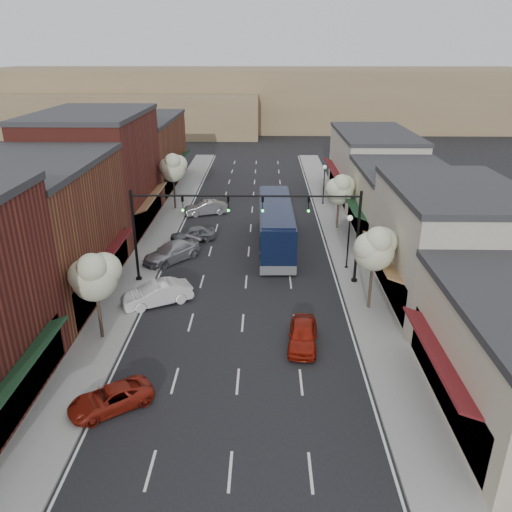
{
  "coord_description": "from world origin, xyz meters",
  "views": [
    {
      "loc": [
        1.34,
        -25.46,
        16.07
      ],
      "look_at": [
        0.74,
        7.75,
        2.2
      ],
      "focal_mm": 35.0,
      "sensor_mm": 36.0,
      "label": 1
    }
  ],
  "objects_px": {
    "tree_left_near": "(95,275)",
    "coach_bus": "(276,225)",
    "red_hatchback": "(303,335)",
    "tree_left_far": "(173,167)",
    "signal_mast_right": "(325,224)",
    "tree_right_near": "(375,247)",
    "parked_car_a": "(111,399)",
    "parked_car_b": "(157,294)",
    "parked_car_d": "(193,234)",
    "signal_mast_left": "(167,223)",
    "lamp_post_near": "(349,233)",
    "parked_car_e": "(206,208)",
    "tree_right_far": "(340,188)",
    "lamp_post_far": "(324,178)",
    "parked_car_c": "(172,252)"
  },
  "relations": [
    {
      "from": "signal_mast_left",
      "to": "lamp_post_near",
      "type": "height_order",
      "value": "signal_mast_left"
    },
    {
      "from": "parked_car_c",
      "to": "tree_left_near",
      "type": "bearing_deg",
      "value": -59.84
    },
    {
      "from": "parked_car_a",
      "to": "parked_car_d",
      "type": "xyz_separation_m",
      "value": [
        0.89,
        22.59,
        0.13
      ]
    },
    {
      "from": "signal_mast_left",
      "to": "parked_car_a",
      "type": "distance_m",
      "value": 14.76
    },
    {
      "from": "signal_mast_right",
      "to": "tree_right_near",
      "type": "xyz_separation_m",
      "value": [
        2.73,
        -4.05,
        -0.17
      ]
    },
    {
      "from": "tree_right_far",
      "to": "tree_left_near",
      "type": "distance_m",
      "value": 25.99
    },
    {
      "from": "signal_mast_right",
      "to": "parked_car_d",
      "type": "relative_size",
      "value": 2.04
    },
    {
      "from": "red_hatchback",
      "to": "tree_left_far",
      "type": "bearing_deg",
      "value": 120.04
    },
    {
      "from": "signal_mast_right",
      "to": "tree_right_near",
      "type": "distance_m",
      "value": 4.89
    },
    {
      "from": "tree_left_near",
      "to": "red_hatchback",
      "type": "distance_m",
      "value": 12.38
    },
    {
      "from": "tree_right_far",
      "to": "lamp_post_far",
      "type": "xyz_separation_m",
      "value": [
        -0.55,
        8.06,
        -0.99
      ]
    },
    {
      "from": "signal_mast_left",
      "to": "parked_car_a",
      "type": "xyz_separation_m",
      "value": [
        -0.37,
        -14.19,
        -4.07
      ]
    },
    {
      "from": "lamp_post_far",
      "to": "parked_car_b",
      "type": "bearing_deg",
      "value": -120.17
    },
    {
      "from": "signal_mast_left",
      "to": "tree_left_near",
      "type": "distance_m",
      "value": 8.48
    },
    {
      "from": "coach_bus",
      "to": "parked_car_d",
      "type": "relative_size",
      "value": 3.17
    },
    {
      "from": "coach_bus",
      "to": "parked_car_b",
      "type": "distance_m",
      "value": 13.5
    },
    {
      "from": "lamp_post_far",
      "to": "red_hatchback",
      "type": "xyz_separation_m",
      "value": [
        -4.19,
        -28.49,
        -2.31
      ]
    },
    {
      "from": "signal_mast_right",
      "to": "parked_car_b",
      "type": "bearing_deg",
      "value": -162.92
    },
    {
      "from": "tree_left_far",
      "to": "lamp_post_near",
      "type": "distance_m",
      "value": 22.33
    },
    {
      "from": "coach_bus",
      "to": "tree_left_near",
      "type": "bearing_deg",
      "value": -125.65
    },
    {
      "from": "signal_mast_right",
      "to": "parked_car_b",
      "type": "xyz_separation_m",
      "value": [
        -11.5,
        -3.53,
        -3.85
      ]
    },
    {
      "from": "tree_right_near",
      "to": "parked_car_e",
      "type": "xyz_separation_m",
      "value": [
        -13.13,
        20.28,
        -3.73
      ]
    },
    {
      "from": "parked_car_a",
      "to": "parked_car_b",
      "type": "bearing_deg",
      "value": 144.77
    },
    {
      "from": "signal_mast_left",
      "to": "lamp_post_near",
      "type": "bearing_deg",
      "value": 10.56
    },
    {
      "from": "tree_left_far",
      "to": "coach_bus",
      "type": "distance_m",
      "value": 15.33
    },
    {
      "from": "red_hatchback",
      "to": "tree_right_far",
      "type": "bearing_deg",
      "value": 82.81
    },
    {
      "from": "tree_right_far",
      "to": "tree_left_far",
      "type": "height_order",
      "value": "tree_left_far"
    },
    {
      "from": "tree_right_near",
      "to": "lamp_post_near",
      "type": "xyz_separation_m",
      "value": [
        -0.55,
        6.56,
        -1.45
      ]
    },
    {
      "from": "lamp_post_near",
      "to": "parked_car_b",
      "type": "height_order",
      "value": "lamp_post_near"
    },
    {
      "from": "tree_right_near",
      "to": "coach_bus",
      "type": "xyz_separation_m",
      "value": [
        -6.05,
        11.18,
        -2.43
      ]
    },
    {
      "from": "lamp_post_near",
      "to": "tree_left_near",
      "type": "bearing_deg",
      "value": -146.67
    },
    {
      "from": "signal_mast_left",
      "to": "tree_left_far",
      "type": "relative_size",
      "value": 1.34
    },
    {
      "from": "parked_car_c",
      "to": "parked_car_d",
      "type": "relative_size",
      "value": 1.28
    },
    {
      "from": "signal_mast_right",
      "to": "tree_right_far",
      "type": "height_order",
      "value": "signal_mast_right"
    },
    {
      "from": "tree_left_near",
      "to": "lamp_post_far",
      "type": "height_order",
      "value": "tree_left_near"
    },
    {
      "from": "tree_left_near",
      "to": "coach_bus",
      "type": "bearing_deg",
      "value": 55.2
    },
    {
      "from": "tree_right_near",
      "to": "parked_car_e",
      "type": "bearing_deg",
      "value": 122.93
    },
    {
      "from": "signal_mast_right",
      "to": "red_hatchback",
      "type": "relative_size",
      "value": 2.0
    },
    {
      "from": "lamp_post_far",
      "to": "parked_car_c",
      "type": "distance_m",
      "value": 21.45
    },
    {
      "from": "lamp_post_far",
      "to": "parked_car_a",
      "type": "height_order",
      "value": "lamp_post_far"
    },
    {
      "from": "lamp_post_near",
      "to": "lamp_post_far",
      "type": "xyz_separation_m",
      "value": [
        0.0,
        17.5,
        0.0
      ]
    },
    {
      "from": "tree_right_far",
      "to": "parked_car_b",
      "type": "xyz_separation_m",
      "value": [
        -14.23,
        -15.48,
        -3.22
      ]
    },
    {
      "from": "signal_mast_right",
      "to": "coach_bus",
      "type": "relative_size",
      "value": 0.64
    },
    {
      "from": "tree_right_far",
      "to": "parked_car_b",
      "type": "relative_size",
      "value": 1.16
    },
    {
      "from": "lamp_post_far",
      "to": "parked_car_b",
      "type": "distance_m",
      "value": 27.31
    },
    {
      "from": "tree_left_far",
      "to": "lamp_post_far",
      "type": "distance_m",
      "value": 16.26
    },
    {
      "from": "parked_car_d",
      "to": "coach_bus",
      "type": "bearing_deg",
      "value": 59.25
    },
    {
      "from": "parked_car_b",
      "to": "parked_car_d",
      "type": "bearing_deg",
      "value": 148.89
    },
    {
      "from": "parked_car_b",
      "to": "tree_left_near",
      "type": "bearing_deg",
      "value": -55.04
    },
    {
      "from": "lamp_post_near",
      "to": "parked_car_d",
      "type": "xyz_separation_m",
      "value": [
        -12.89,
        5.9,
        -2.32
      ]
    }
  ]
}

